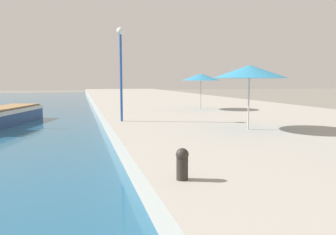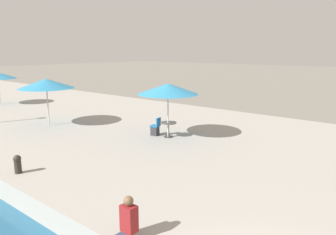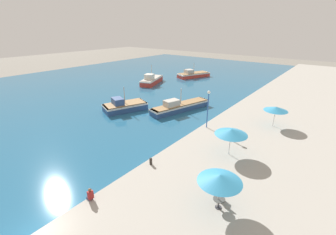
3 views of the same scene
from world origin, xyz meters
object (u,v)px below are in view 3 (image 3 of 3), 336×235
object	(u,v)px
mooring_bollard	(151,161)
person_at_quay	(90,195)
fishing_boat_distant	(193,74)
cafe_table	(219,201)
cafe_umbrella_white	(231,132)
fishing_boat_mid	(180,106)
fishing_boat_far	(152,80)
fishing_boat_near	(124,106)
lamppost	(208,103)
cafe_chair_left	(221,197)
cafe_umbrella_striped	(276,109)
cafe_umbrella_pink	(220,178)

from	to	relation	value
mooring_bollard	person_at_quay	bearing A→B (deg)	-93.58
fishing_boat_distant	cafe_table	size ratio (longest dim) A/B	11.08
cafe_umbrella_white	person_at_quay	bearing A→B (deg)	-113.36
fishing_boat_mid	fishing_boat_far	bearing A→B (deg)	161.37
mooring_bollard	cafe_table	bearing A→B (deg)	-8.12
cafe_umbrella_white	person_at_quay	world-z (taller)	cafe_umbrella_white
fishing_boat_near	lamppost	size ratio (longest dim) A/B	1.55
mooring_bollard	cafe_chair_left	bearing A→B (deg)	-2.47
cafe_umbrella_white	person_at_quay	xyz separation A→B (m)	(-5.07, -11.73, -1.92)
fishing_boat_mid	fishing_boat_distant	size ratio (longest dim) A/B	1.17
fishing_boat_far	cafe_umbrella_striped	bearing A→B (deg)	-38.88
fishing_boat_near	cafe_umbrella_striped	world-z (taller)	fishing_boat_near
fishing_boat_near	cafe_chair_left	bearing A→B (deg)	-3.35
fishing_boat_distant	cafe_umbrella_white	size ratio (longest dim) A/B	2.95
fishing_boat_near	cafe_table	world-z (taller)	fishing_boat_near
cafe_chair_left	mooring_bollard	bearing A→B (deg)	164.93
fishing_boat_mid	cafe_umbrella_pink	size ratio (longest dim) A/B	3.59
fishing_boat_distant	lamppost	world-z (taller)	lamppost
mooring_bollard	lamppost	distance (m)	10.36
fishing_boat_near	lamppost	distance (m)	14.15
fishing_boat_near	fishing_boat_far	world-z (taller)	fishing_boat_far
cafe_table	cafe_chair_left	xyz separation A→B (m)	(-0.16, 0.71, -0.21)
fishing_boat_distant	cafe_umbrella_white	bearing A→B (deg)	-29.93
cafe_table	cafe_chair_left	size ratio (longest dim) A/B	0.88
cafe_chair_left	lamppost	size ratio (longest dim) A/B	0.20
cafe_chair_left	person_at_quay	xyz separation A→B (m)	(-7.22, -5.58, 0.12)
cafe_umbrella_white	cafe_umbrella_striped	world-z (taller)	cafe_umbrella_white
cafe_chair_left	cafe_umbrella_striped	bearing A→B (deg)	79.75
cafe_table	fishing_boat_far	bearing A→B (deg)	138.56
fishing_boat_mid	cafe_umbrella_white	bearing A→B (deg)	-20.25
cafe_umbrella_white	cafe_umbrella_striped	bearing A→B (deg)	80.97
fishing_boat_near	fishing_boat_mid	xyz separation A→B (m)	(6.74, 5.20, -0.05)
fishing_boat_near	mooring_bollard	xyz separation A→B (m)	(13.78, -9.20, 0.32)
fishing_boat_near	cafe_chair_left	world-z (taller)	fishing_boat_near
cafe_table	lamppost	world-z (taller)	lamppost
fishing_boat_far	person_at_quay	xyz separation A→B (m)	(21.88, -30.71, 0.33)
cafe_umbrella_white	fishing_boat_mid	bearing A→B (deg)	143.95
fishing_boat_far	cafe_umbrella_white	bearing A→B (deg)	-55.61
cafe_chair_left	cafe_umbrella_pink	bearing A→B (deg)	-97.00
fishing_boat_near	fishing_boat_far	distance (m)	17.78
fishing_boat_far	lamppost	size ratio (longest dim) A/B	1.83
cafe_umbrella_striped	cafe_chair_left	bearing A→B (deg)	-87.64
fishing_boat_near	cafe_umbrella_striped	xyz separation A→B (m)	(19.99, 6.16, 2.22)
cafe_umbrella_striped	person_at_quay	size ratio (longest dim) A/B	2.71
fishing_boat_distant	person_at_quay	xyz separation A→B (m)	(18.21, -42.46, 0.44)
cafe_table	lamppost	distance (m)	13.28
cafe_chair_left	fishing_boat_mid	bearing A→B (deg)	120.78
cafe_umbrella_pink	mooring_bollard	world-z (taller)	cafe_umbrella_pink
fishing_boat_distant	cafe_umbrella_pink	size ratio (longest dim) A/B	3.06
mooring_bollard	fishing_boat_distant	bearing A→B (deg)	116.93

